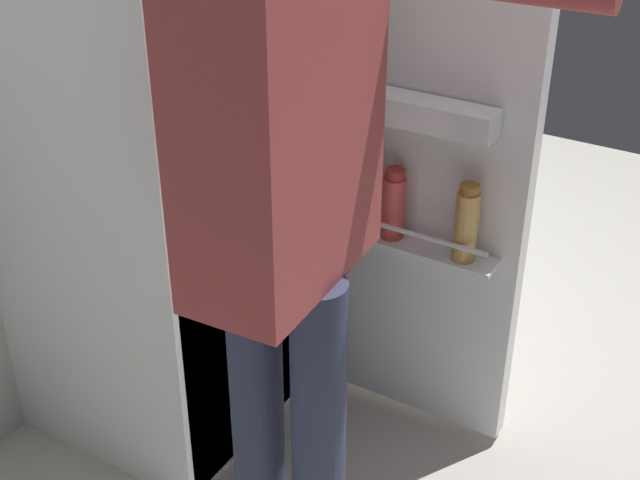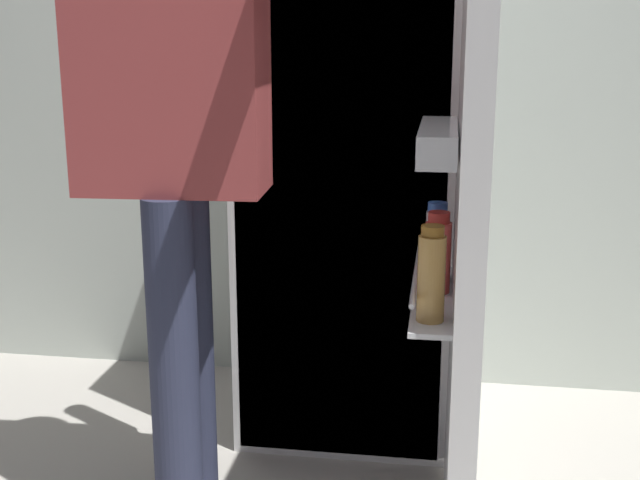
% 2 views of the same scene
% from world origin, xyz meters
% --- Properties ---
extents(kitchen_wall, '(4.40, 0.10, 2.67)m').
position_xyz_m(kitchen_wall, '(0.00, 0.93, 1.34)').
color(kitchen_wall, beige).
rests_on(kitchen_wall, ground_plane).
extents(refrigerator, '(0.69, 1.24, 1.63)m').
position_xyz_m(refrigerator, '(0.03, 0.51, 0.82)').
color(refrigerator, white).
rests_on(refrigerator, ground_plane).
extents(person, '(0.57, 0.75, 1.73)m').
position_xyz_m(person, '(-0.34, -0.09, 1.04)').
color(person, '#2D334C').
rests_on(person, ground_plane).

